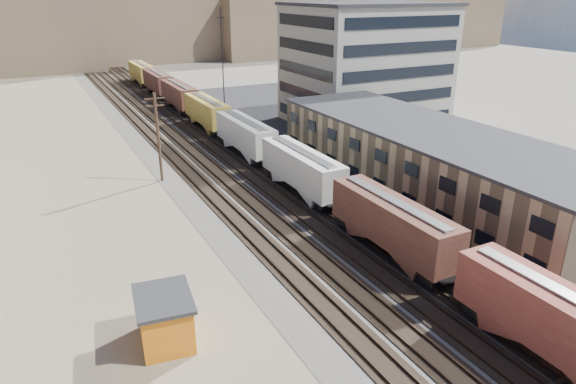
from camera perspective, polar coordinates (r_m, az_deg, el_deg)
name	(u,v)px	position (r m, az deg, el deg)	size (l,w,h in m)	color
ballast_bed	(210,152)	(69.46, -8.64, 4.42)	(18.00, 200.00, 0.06)	#4C4742
dirt_yard	(54,205)	(56.82, -24.53, -1.33)	(24.00, 180.00, 0.03)	#7E7157
asphalt_lot	(413,160)	(67.52, 13.76, 3.52)	(26.00, 120.00, 0.04)	#232326
rail_tracks	(206,152)	(69.27, -9.07, 4.42)	(11.40, 200.00, 0.24)	black
freight_train	(225,122)	(73.88, -7.07, 7.76)	(3.00, 119.74, 4.46)	black
warehouse	(427,162)	(54.87, 15.22, 3.20)	(12.40, 40.40, 7.25)	tan
office_tower	(365,64)	(84.45, 8.54, 13.89)	(22.60, 18.60, 18.45)	#9E998E
utility_pole_north	(158,136)	(58.40, -14.24, 6.09)	(2.20, 0.32, 10.00)	#382619
radio_mast	(223,70)	(78.66, -7.24, 13.29)	(1.20, 0.16, 18.00)	black
hills_north	(83,10)	(182.33, -21.80, 18.23)	(265.00, 80.00, 32.00)	brown
maintenance_shed	(165,319)	(32.95, -13.50, -13.53)	(3.88, 4.73, 3.19)	orange
parked_car_blue	(333,117)	(85.61, 5.06, 8.35)	(2.52, 5.46, 1.52)	navy
parked_car_far	(410,140)	(73.71, 13.36, 5.67)	(1.79, 4.44, 1.51)	white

